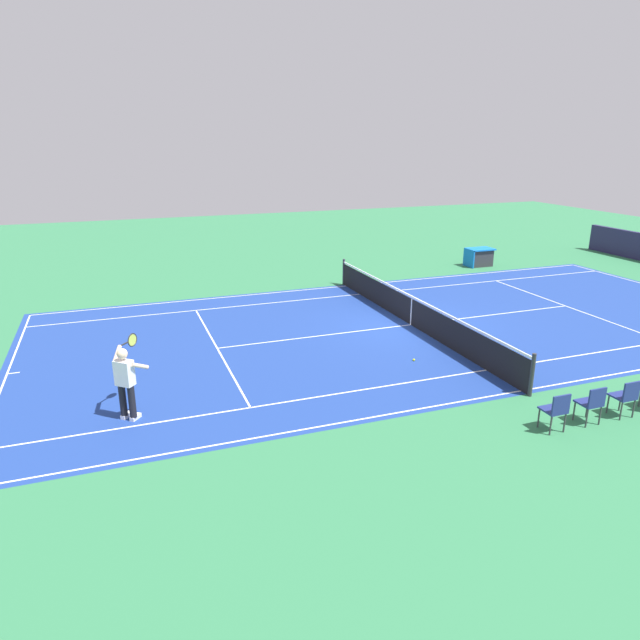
{
  "coord_description": "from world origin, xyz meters",
  "views": [
    {
      "loc": [
        8.99,
        15.73,
        5.87
      ],
      "look_at": [
        3.61,
        1.12,
        0.9
      ],
      "focal_mm": 32.08,
      "sensor_mm": 36.0,
      "label": 1
    }
  ],
  "objects_px": {
    "equipment_cart_tarped": "(479,257)",
    "tennis_net": "(412,311)",
    "tennis_ball": "(414,360)",
    "spectator_chair_4": "(626,395)",
    "spectator_chair_6": "(556,409)",
    "tennis_player_near": "(126,380)",
    "spectator_chair_5": "(592,402)"
  },
  "relations": [
    {
      "from": "tennis_player_near",
      "to": "spectator_chair_4",
      "type": "height_order",
      "value": "tennis_player_near"
    },
    {
      "from": "tennis_player_near",
      "to": "tennis_ball",
      "type": "height_order",
      "value": "tennis_player_near"
    },
    {
      "from": "tennis_player_near",
      "to": "equipment_cart_tarped",
      "type": "xyz_separation_m",
      "value": [
        -16.47,
        -10.63,
        -0.49
      ]
    },
    {
      "from": "tennis_player_near",
      "to": "spectator_chair_6",
      "type": "xyz_separation_m",
      "value": [
        -8.3,
        3.67,
        -0.41
      ]
    },
    {
      "from": "spectator_chair_4",
      "to": "tennis_net",
      "type": "bearing_deg",
      "value": -80.81
    },
    {
      "from": "equipment_cart_tarped",
      "to": "tennis_net",
      "type": "bearing_deg",
      "value": 42.83
    },
    {
      "from": "tennis_ball",
      "to": "spectator_chair_5",
      "type": "height_order",
      "value": "spectator_chair_5"
    },
    {
      "from": "tennis_player_near",
      "to": "spectator_chair_5",
      "type": "xyz_separation_m",
      "value": [
        -9.25,
        3.67,
        -0.41
      ]
    },
    {
      "from": "spectator_chair_4",
      "to": "spectator_chair_6",
      "type": "xyz_separation_m",
      "value": [
        1.9,
        0.0,
        0.0
      ]
    },
    {
      "from": "tennis_net",
      "to": "spectator_chair_4",
      "type": "distance_m",
      "value": 7.48
    },
    {
      "from": "tennis_ball",
      "to": "spectator_chair_5",
      "type": "xyz_separation_m",
      "value": [
        -1.73,
        4.52,
        0.49
      ]
    },
    {
      "from": "spectator_chair_5",
      "to": "equipment_cart_tarped",
      "type": "relative_size",
      "value": 0.7
    },
    {
      "from": "spectator_chair_4",
      "to": "equipment_cart_tarped",
      "type": "xyz_separation_m",
      "value": [
        -6.27,
        -14.31,
        -0.08
      ]
    },
    {
      "from": "spectator_chair_4",
      "to": "equipment_cart_tarped",
      "type": "height_order",
      "value": "spectator_chair_4"
    },
    {
      "from": "tennis_net",
      "to": "tennis_ball",
      "type": "bearing_deg",
      "value": 62.55
    },
    {
      "from": "tennis_net",
      "to": "spectator_chair_6",
      "type": "relative_size",
      "value": 13.3
    },
    {
      "from": "tennis_ball",
      "to": "spectator_chair_4",
      "type": "bearing_deg",
      "value": 120.68
    },
    {
      "from": "spectator_chair_4",
      "to": "spectator_chair_6",
      "type": "relative_size",
      "value": 1.0
    },
    {
      "from": "spectator_chair_5",
      "to": "equipment_cart_tarped",
      "type": "bearing_deg",
      "value": -116.78
    },
    {
      "from": "tennis_net",
      "to": "spectator_chair_6",
      "type": "xyz_separation_m",
      "value": [
        0.7,
        7.39,
        0.03
      ]
    },
    {
      "from": "spectator_chair_6",
      "to": "equipment_cart_tarped",
      "type": "bearing_deg",
      "value": -119.73
    },
    {
      "from": "spectator_chair_4",
      "to": "spectator_chair_6",
      "type": "height_order",
      "value": "same"
    },
    {
      "from": "tennis_player_near",
      "to": "spectator_chair_6",
      "type": "height_order",
      "value": "tennis_player_near"
    },
    {
      "from": "spectator_chair_4",
      "to": "spectator_chair_5",
      "type": "xyz_separation_m",
      "value": [
        0.95,
        0.0,
        0.0
      ]
    },
    {
      "from": "tennis_net",
      "to": "tennis_player_near",
      "type": "distance_m",
      "value": 9.75
    },
    {
      "from": "spectator_chair_5",
      "to": "spectator_chair_6",
      "type": "height_order",
      "value": "same"
    },
    {
      "from": "tennis_player_near",
      "to": "tennis_net",
      "type": "bearing_deg",
      "value": -157.6
    },
    {
      "from": "spectator_chair_5",
      "to": "equipment_cart_tarped",
      "type": "xyz_separation_m",
      "value": [
        -7.22,
        -14.31,
        -0.08
      ]
    },
    {
      "from": "spectator_chair_6",
      "to": "tennis_net",
      "type": "bearing_deg",
      "value": -95.43
    },
    {
      "from": "spectator_chair_6",
      "to": "equipment_cart_tarped",
      "type": "xyz_separation_m",
      "value": [
        -8.17,
        -14.31,
        -0.08
      ]
    },
    {
      "from": "equipment_cart_tarped",
      "to": "tennis_ball",
      "type": "bearing_deg",
      "value": 47.54
    },
    {
      "from": "tennis_ball",
      "to": "equipment_cart_tarped",
      "type": "height_order",
      "value": "equipment_cart_tarped"
    }
  ]
}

